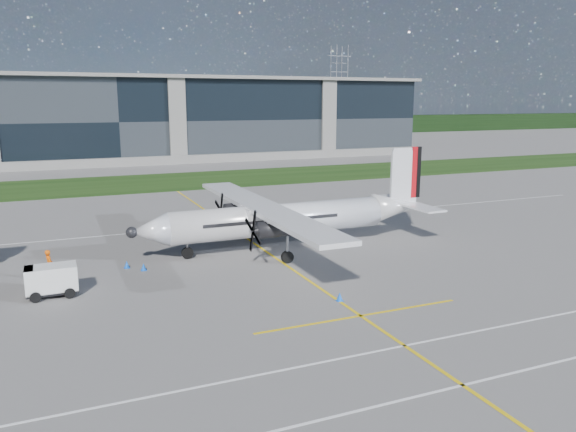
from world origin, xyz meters
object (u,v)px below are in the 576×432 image
at_px(turboprop_aircraft, 289,200).
at_px(safety_cone_fwd, 127,264).
at_px(pylon_east, 339,89).
at_px(safety_cone_stbdwing, 223,215).
at_px(ground_crew_person, 49,262).
at_px(safety_cone_nose_port, 144,267).
at_px(baggage_tug, 52,281).
at_px(safety_cone_portwing, 340,297).

bearing_deg(turboprop_aircraft, safety_cone_fwd, -177.05).
xyz_separation_m(pylon_east, safety_cone_stbdwing, (-81.36, -128.62, -14.75)).
bearing_deg(safety_cone_fwd, ground_crew_person, -174.46).
bearing_deg(safety_cone_stbdwing, pylon_east, 57.68).
relative_size(safety_cone_nose_port, safety_cone_stbdwing, 1.00).
distance_m(turboprop_aircraft, ground_crew_person, 17.29).
xyz_separation_m(ground_crew_person, safety_cone_stbdwing, (15.63, 14.10, -0.83)).
bearing_deg(safety_cone_nose_port, safety_cone_fwd, 133.61).
bearing_deg(safety_cone_nose_port, pylon_east, 57.51).
xyz_separation_m(pylon_east, safety_cone_fwd, (-92.19, -142.25, -14.75)).
xyz_separation_m(turboprop_aircraft, safety_cone_nose_port, (-11.29, -1.64, -3.45)).
bearing_deg(baggage_tug, safety_cone_fwd, 40.47).
bearing_deg(ground_crew_person, turboprop_aircraft, -95.92).
relative_size(pylon_east, safety_cone_portwing, 60.00).
distance_m(pylon_east, safety_cone_portwing, 174.67).
bearing_deg(safety_cone_portwing, ground_crew_person, 144.25).
distance_m(ground_crew_person, safety_cone_nose_port, 5.85).
bearing_deg(ground_crew_person, pylon_east, -43.81).
relative_size(pylon_east, ground_crew_person, 13.87).
height_order(turboprop_aircraft, ground_crew_person, turboprop_aircraft).
height_order(safety_cone_portwing, safety_cone_fwd, same).
height_order(safety_cone_nose_port, safety_cone_stbdwing, same).
bearing_deg(baggage_tug, turboprop_aircraft, 15.32).
bearing_deg(pylon_east, ground_crew_person, -124.20).
relative_size(safety_cone_nose_port, safety_cone_portwing, 1.00).
xyz_separation_m(safety_cone_nose_port, safety_cone_fwd, (-0.96, 1.01, 0.00)).
bearing_deg(safety_cone_portwing, turboprop_aircraft, 80.48).
bearing_deg(safety_cone_nose_port, baggage_tug, -152.07).
height_order(turboprop_aircraft, safety_cone_nose_port, turboprop_aircraft).
xyz_separation_m(turboprop_aircraft, ground_crew_person, (-17.05, -1.10, -2.62)).
relative_size(ground_crew_person, safety_cone_nose_port, 4.32).
relative_size(safety_cone_portwing, safety_cone_fwd, 1.00).
bearing_deg(pylon_east, safety_cone_fwd, -122.95).
relative_size(baggage_tug, safety_cone_portwing, 6.00).
distance_m(safety_cone_nose_port, safety_cone_stbdwing, 17.66).
bearing_deg(safety_cone_stbdwing, turboprop_aircraft, -83.76).
height_order(pylon_east, safety_cone_fwd, pylon_east).
height_order(ground_crew_person, safety_cone_portwing, ground_crew_person).
xyz_separation_m(baggage_tug, safety_cone_fwd, (4.70, 4.01, -0.65)).
height_order(safety_cone_stbdwing, safety_cone_fwd, same).
bearing_deg(ground_crew_person, baggage_tug, 172.04).
distance_m(turboprop_aircraft, safety_cone_stbdwing, 13.53).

